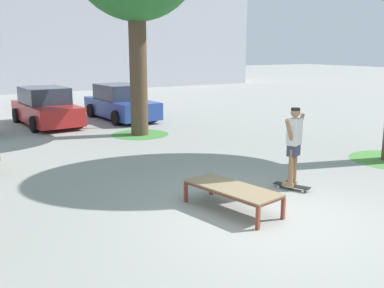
# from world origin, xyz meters

# --- Properties ---
(ground_plane) EXTENTS (120.00, 120.00, 0.00)m
(ground_plane) POSITION_xyz_m (0.00, 0.00, 0.00)
(ground_plane) COLOR #999993
(skate_box) EXTENTS (1.14, 2.02, 0.46)m
(skate_box) POSITION_xyz_m (-0.41, 0.67, 0.41)
(skate_box) COLOR brown
(skate_box) RESTS_ON ground
(skateboard) EXTENTS (0.53, 0.81, 0.09)m
(skateboard) POSITION_xyz_m (1.44, 1.04, 0.08)
(skateboard) COLOR black
(skateboard) RESTS_ON ground
(skater) EXTENTS (0.93, 0.51, 1.69)m
(skater) POSITION_xyz_m (1.44, 1.04, 1.07)
(skater) COLOR #8E6647
(skater) RESTS_ON skateboard
(grass_patch_mid_back) EXTENTS (2.03, 2.03, 0.01)m
(grass_patch_mid_back) POSITION_xyz_m (1.09, 8.46, 0.00)
(grass_patch_mid_back) COLOR #47893D
(grass_patch_mid_back) RESTS_ON ground
(car_red) EXTENTS (2.18, 4.33, 1.50)m
(car_red) POSITION_xyz_m (-1.33, 12.20, 0.69)
(car_red) COLOR red
(car_red) RESTS_ON ground
(car_blue) EXTENTS (2.17, 4.32, 1.50)m
(car_blue) POSITION_xyz_m (1.79, 12.10, 0.69)
(car_blue) COLOR #28479E
(car_blue) RESTS_ON ground
(light_post) EXTENTS (0.36, 0.36, 5.83)m
(light_post) POSITION_xyz_m (1.75, 10.03, 3.83)
(light_post) COLOR #4C4C51
(light_post) RESTS_ON ground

